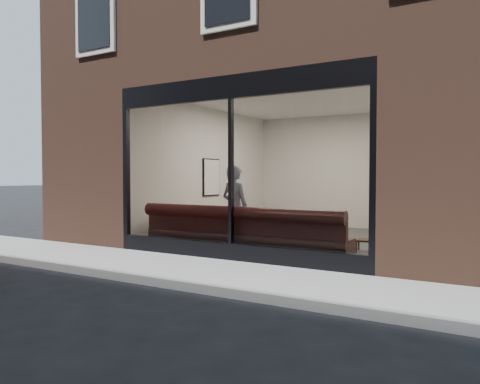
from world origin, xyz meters
The scene contains 20 objects.
ground centered at (0.00, 0.00, 0.00)m, with size 120.00×120.00×0.00m, color black.
sidewalk_near centered at (0.00, 1.00, 0.01)m, with size 40.00×2.00×0.01m, color gray.
kerb_near centered at (0.00, -0.05, 0.06)m, with size 40.00×0.10×0.12m, color gray.
host_building_pier_left centered at (-3.75, 8.00, 1.60)m, with size 2.50×12.00×3.20m, color brown.
host_building_backfill centered at (0.00, 11.00, 1.60)m, with size 5.00×6.00×3.20m, color brown.
cafe_floor centered at (0.00, 5.00, 0.02)m, with size 6.00×6.00×0.00m, color #2D2D30.
cafe_ceiling centered at (0.00, 5.00, 3.19)m, with size 6.00×6.00×0.00m, color white.
cafe_wall_back centered at (0.00, 7.99, 1.60)m, with size 5.00×5.00×0.00m, color silver.
cafe_wall_left centered at (-2.49, 5.00, 1.60)m, with size 6.00×6.00×0.00m, color silver.
cafe_wall_right centered at (2.49, 5.00, 1.60)m, with size 6.00×6.00×0.00m, color silver.
storefront_kick centered at (0.00, 2.05, 0.15)m, with size 5.00×0.10×0.30m, color black.
storefront_header centered at (0.00, 2.05, 3.00)m, with size 5.00×0.10×0.40m, color black.
storefront_mullion centered at (0.00, 2.05, 1.55)m, with size 0.06×0.10×2.50m, color black.
storefront_glass centered at (0.00, 2.02, 1.55)m, with size 4.80×4.80×0.00m, color white.
banquette centered at (0.00, 2.45, 0.23)m, with size 4.00×0.55×0.45m, color #361813.
person centered at (-0.32, 2.71, 0.84)m, with size 0.61×0.40×1.68m, color #A9C3E0.
cafe_table_left centered at (-1.85, 3.00, 0.74)m, with size 0.69×0.69×0.04m, color black.
cafe_table_right centered at (0.74, 3.72, 0.74)m, with size 0.61×0.61×0.04m, color black.
cafe_chair_right centered at (1.81, 4.07, 0.24)m, with size 0.37×0.37×0.04m, color black.
wall_poster centered at (-2.45, 5.08, 1.44)m, with size 0.02×0.67×0.89m, color white.
Camera 1 is at (4.25, -4.82, 1.48)m, focal length 35.00 mm.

